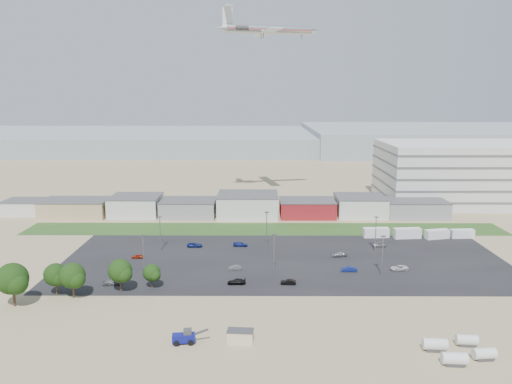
{
  "coord_description": "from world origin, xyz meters",
  "views": [
    {
      "loc": [
        -2.09,
        -110.12,
        44.34
      ],
      "look_at": [
        -2.71,
        22.0,
        18.53
      ],
      "focal_mm": 35.0,
      "sensor_mm": 36.0,
      "label": 1
    }
  ],
  "objects_px": {
    "tree_far_left": "(13,282)",
    "parked_car_9": "(195,245)",
    "parked_car_13": "(288,282)",
    "parked_car_5": "(138,256)",
    "parked_car_6": "(240,244)",
    "parked_car_10": "(112,282)",
    "parked_car_1": "(349,269)",
    "parked_car_8": "(379,245)",
    "parked_car_4": "(235,267)",
    "airliner": "(269,29)",
    "parked_car_12": "(339,254)",
    "portable_shed": "(240,336)",
    "parked_car_0": "(399,268)",
    "parked_car_3": "(236,282)",
    "telehandler": "(184,336)",
    "box_trailer_a": "(376,233)",
    "storage_tank_nw": "(435,344)"
  },
  "relations": [
    {
      "from": "tree_far_left",
      "to": "parked_car_13",
      "type": "height_order",
      "value": "tree_far_left"
    },
    {
      "from": "parked_car_4",
      "to": "telehandler",
      "type": "bearing_deg",
      "value": -12.77
    },
    {
      "from": "parked_car_6",
      "to": "parked_car_9",
      "type": "relative_size",
      "value": 0.97
    },
    {
      "from": "tree_far_left",
      "to": "parked_car_0",
      "type": "bearing_deg",
      "value": 14.35
    },
    {
      "from": "airliner",
      "to": "parked_car_1",
      "type": "distance_m",
      "value": 112.75
    },
    {
      "from": "storage_tank_nw",
      "to": "parked_car_13",
      "type": "xyz_separation_m",
      "value": [
        -23.99,
        31.18,
        -0.63
      ]
    },
    {
      "from": "storage_tank_nw",
      "to": "parked_car_3",
      "type": "bearing_deg",
      "value": 139.22
    },
    {
      "from": "parked_car_1",
      "to": "parked_car_4",
      "type": "bearing_deg",
      "value": -91.5
    },
    {
      "from": "parked_car_12",
      "to": "parked_car_5",
      "type": "bearing_deg",
      "value": -93.3
    },
    {
      "from": "parked_car_4",
      "to": "parked_car_9",
      "type": "relative_size",
      "value": 0.76
    },
    {
      "from": "parked_car_10",
      "to": "parked_car_13",
      "type": "relative_size",
      "value": 1.19
    },
    {
      "from": "parked_car_1",
      "to": "parked_car_5",
      "type": "distance_m",
      "value": 57.43
    },
    {
      "from": "parked_car_3",
      "to": "parked_car_5",
      "type": "bearing_deg",
      "value": -125.41
    },
    {
      "from": "tree_far_left",
      "to": "parked_car_9",
      "type": "relative_size",
      "value": 2.42
    },
    {
      "from": "parked_car_13",
      "to": "parked_car_4",
      "type": "bearing_deg",
      "value": -124.51
    },
    {
      "from": "parked_car_4",
      "to": "parked_car_13",
      "type": "distance_m",
      "value": 16.65
    },
    {
      "from": "box_trailer_a",
      "to": "parked_car_10",
      "type": "bearing_deg",
      "value": -154.56
    },
    {
      "from": "parked_car_1",
      "to": "parked_car_6",
      "type": "height_order",
      "value": "parked_car_1"
    },
    {
      "from": "parked_car_13",
      "to": "box_trailer_a",
      "type": "bearing_deg",
      "value": 146.48
    },
    {
      "from": "parked_car_9",
      "to": "parked_car_12",
      "type": "height_order",
      "value": "parked_car_12"
    },
    {
      "from": "telehandler",
      "to": "parked_car_12",
      "type": "xyz_separation_m",
      "value": [
        36.02,
        49.66,
        -0.74
      ]
    },
    {
      "from": "parked_car_1",
      "to": "parked_car_8",
      "type": "distance_m",
      "value": 24.73
    },
    {
      "from": "portable_shed",
      "to": "parked_car_9",
      "type": "distance_m",
      "value": 60.09
    },
    {
      "from": "parked_car_4",
      "to": "parked_car_5",
      "type": "bearing_deg",
      "value": -110.08
    },
    {
      "from": "parked_car_1",
      "to": "parked_car_3",
      "type": "distance_m",
      "value": 29.69
    },
    {
      "from": "parked_car_10",
      "to": "parked_car_5",
      "type": "bearing_deg",
      "value": -9.63
    },
    {
      "from": "parked_car_6",
      "to": "parked_car_10",
      "type": "xyz_separation_m",
      "value": [
        -29.32,
        -30.8,
        0.01
      ]
    },
    {
      "from": "portable_shed",
      "to": "airliner",
      "type": "bearing_deg",
      "value": 90.61
    },
    {
      "from": "tree_far_left",
      "to": "parked_car_0",
      "type": "height_order",
      "value": "tree_far_left"
    },
    {
      "from": "parked_car_8",
      "to": "parked_car_10",
      "type": "distance_m",
      "value": 76.92
    },
    {
      "from": "telehandler",
      "to": "parked_car_10",
      "type": "distance_m",
      "value": 35.39
    },
    {
      "from": "parked_car_10",
      "to": "parked_car_12",
      "type": "bearing_deg",
      "value": -75.39
    },
    {
      "from": "storage_tank_nw",
      "to": "parked_car_1",
      "type": "bearing_deg",
      "value": 101.21
    },
    {
      "from": "telehandler",
      "to": "parked_car_9",
      "type": "bearing_deg",
      "value": 88.38
    },
    {
      "from": "parked_car_1",
      "to": "parked_car_10",
      "type": "height_order",
      "value": "parked_car_1"
    },
    {
      "from": "parked_car_12",
      "to": "parked_car_4",
      "type": "bearing_deg",
      "value": -74.55
    },
    {
      "from": "parked_car_0",
      "to": "airliner",
      "type": "bearing_deg",
      "value": -167.16
    },
    {
      "from": "parked_car_5",
      "to": "parked_car_6",
      "type": "xyz_separation_m",
      "value": [
        28.01,
        11.23,
        0.07
      ]
    },
    {
      "from": "parked_car_6",
      "to": "parked_car_12",
      "type": "bearing_deg",
      "value": -104.06
    },
    {
      "from": "portable_shed",
      "to": "airliner",
      "type": "xyz_separation_m",
      "value": [
        7.64,
        124.23,
        68.79
      ]
    },
    {
      "from": "parked_car_5",
      "to": "parked_car_9",
      "type": "xyz_separation_m",
      "value": [
        14.47,
        10.47,
        0.06
      ]
    },
    {
      "from": "parked_car_0",
      "to": "parked_car_3",
      "type": "relative_size",
      "value": 1.04
    },
    {
      "from": "parked_car_5",
      "to": "parked_car_10",
      "type": "bearing_deg",
      "value": -2.65
    },
    {
      "from": "parked_car_9",
      "to": "parked_car_10",
      "type": "relative_size",
      "value": 1.01
    },
    {
      "from": "airliner",
      "to": "parked_car_9",
      "type": "xyz_separation_m",
      "value": [
        -23.25,
        -66.21,
        -69.38
      ]
    },
    {
      "from": "telehandler",
      "to": "parked_car_12",
      "type": "height_order",
      "value": "telehandler"
    },
    {
      "from": "airliner",
      "to": "parked_car_8",
      "type": "bearing_deg",
      "value": -77.76
    },
    {
      "from": "box_trailer_a",
      "to": "airliner",
      "type": "height_order",
      "value": "airliner"
    },
    {
      "from": "tree_far_left",
      "to": "parked_car_12",
      "type": "bearing_deg",
      "value": 24.17
    },
    {
      "from": "portable_shed",
      "to": "box_trailer_a",
      "type": "bearing_deg",
      "value": 63.59
    }
  ]
}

